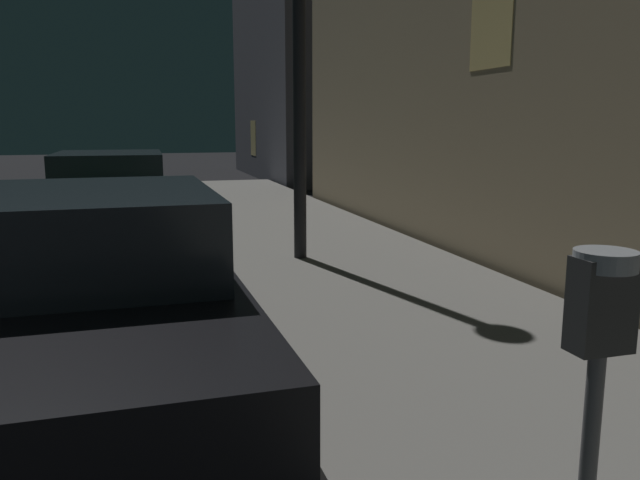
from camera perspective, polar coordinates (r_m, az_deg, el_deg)
The scene contains 4 objects.
parking_meter at distance 2.19m, azimuth 23.60°, elevation -9.14°, with size 0.19×0.19×1.33m.
car_black at distance 4.51m, azimuth -19.92°, elevation -5.11°, with size 2.13×4.36×1.43m.
car_green at distance 10.23m, azimuth -18.16°, elevation 3.41°, with size 2.04×4.24×1.43m.
building_far at distance 23.14m, azimuth 2.06°, elevation 19.65°, with size 6.20×8.80×11.15m.
Camera 1 is at (3.16, -1.34, 1.86)m, focal length 35.76 mm.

